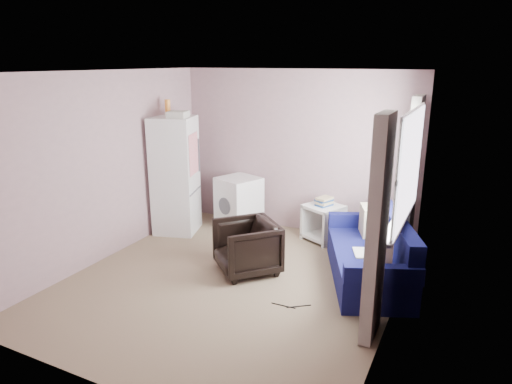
# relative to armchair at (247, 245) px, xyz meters

# --- Properties ---
(room) EXTENTS (3.84, 4.24, 2.54)m
(room) POSITION_rel_armchair_xyz_m (-0.02, -0.34, 0.88)
(room) COLOR #846F56
(room) RESTS_ON ground
(armchair) EXTENTS (0.98, 0.98, 0.74)m
(armchair) POSITION_rel_armchair_xyz_m (0.00, 0.00, 0.00)
(armchair) COLOR black
(armchair) RESTS_ON ground
(fridge) EXTENTS (0.78, 0.78, 2.06)m
(fridge) POSITION_rel_armchair_xyz_m (-1.66, 0.82, 0.55)
(fridge) COLOR silver
(fridge) RESTS_ON ground
(washing_machine) EXTENTS (0.75, 0.75, 0.82)m
(washing_machine) POSITION_rel_armchair_xyz_m (-0.87, 1.40, 0.06)
(washing_machine) COLOR silver
(washing_machine) RESTS_ON ground
(side_table) EXTENTS (0.65, 0.65, 0.67)m
(side_table) POSITION_rel_armchair_xyz_m (0.54, 1.47, -0.05)
(side_table) COLOR silver
(side_table) RESTS_ON ground
(sofa) EXTENTS (1.45, 1.99, 0.81)m
(sofa) POSITION_rel_armchair_xyz_m (1.49, 0.47, -0.07)
(sofa) COLOR navy
(sofa) RESTS_ON ground
(window_dressing) EXTENTS (0.17, 2.62, 2.18)m
(window_dressing) POSITION_rel_armchair_xyz_m (1.74, 0.35, 0.74)
(window_dressing) COLOR white
(window_dressing) RESTS_ON ground
(floor_cables) EXTENTS (0.41, 0.18, 0.01)m
(floor_cables) POSITION_rel_armchair_xyz_m (0.84, -0.56, -0.36)
(floor_cables) COLOR black
(floor_cables) RESTS_ON ground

